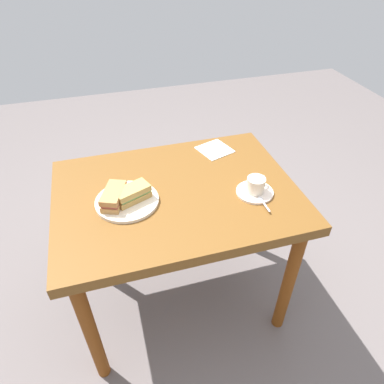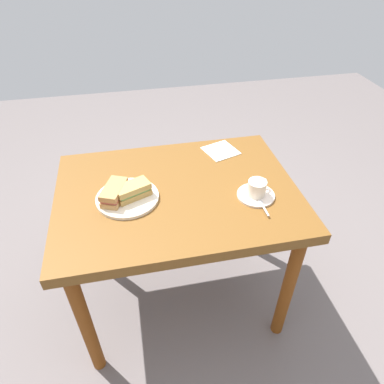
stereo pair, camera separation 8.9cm
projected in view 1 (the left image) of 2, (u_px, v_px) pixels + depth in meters
name	position (u px, v px, depth m)	size (l,w,h in m)	color
ground_plane	(180.00, 294.00, 1.96)	(6.00, 6.00, 0.00)	#655C5B
dining_table	(177.00, 208.00, 1.55)	(1.04, 0.76, 0.76)	brown
sandwich_plate	(127.00, 201.00, 1.42)	(0.26, 0.26, 0.01)	beige
sandwich_front	(132.00, 194.00, 1.40)	(0.16, 0.12, 0.06)	#B58B46
sandwich_back	(114.00, 196.00, 1.39)	(0.12, 0.17, 0.06)	#B6844A
coffee_saucer	(255.00, 192.00, 1.47)	(0.16, 0.16, 0.01)	silver
coffee_cup	(256.00, 184.00, 1.45)	(0.10, 0.08, 0.07)	beige
spoon	(263.00, 201.00, 1.41)	(0.02, 0.10, 0.01)	silver
napkin	(215.00, 150.00, 1.75)	(0.15, 0.15, 0.00)	white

